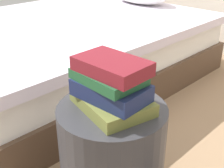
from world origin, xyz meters
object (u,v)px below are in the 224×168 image
at_px(side_table, 112,159).
at_px(book_maroon, 112,66).
at_px(book_forest, 108,76).
at_px(book_olive, 112,103).
at_px(bed, 73,48).
at_px(book_navy, 111,90).

xyz_separation_m(side_table, book_maroon, (0.01, -0.01, 0.39)).
bearing_deg(side_table, book_forest, -130.17).
relative_size(side_table, book_olive, 1.73).
height_order(bed, book_forest, bed).
distance_m(bed, book_olive, 1.34).
bearing_deg(book_forest, book_olive, 18.92).
height_order(side_table, book_navy, book_navy).
relative_size(side_table, book_forest, 2.01).
bearing_deg(book_forest, book_navy, -5.73).
bearing_deg(book_forest, side_table, 48.29).
height_order(bed, book_navy, bed).
distance_m(book_olive, book_forest, 0.10).
xyz_separation_m(side_table, book_forest, (-0.01, -0.01, 0.35)).
relative_size(bed, book_navy, 8.43).
bearing_deg(bed, book_navy, -32.26).
distance_m(bed, side_table, 1.32).
distance_m(book_navy, book_forest, 0.05).
bearing_deg(book_navy, bed, 144.77).
bearing_deg(bed, book_olive, -32.07).
distance_m(bed, book_navy, 1.36).
relative_size(bed, book_forest, 9.12).
bearing_deg(book_olive, book_forest, -149.89).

